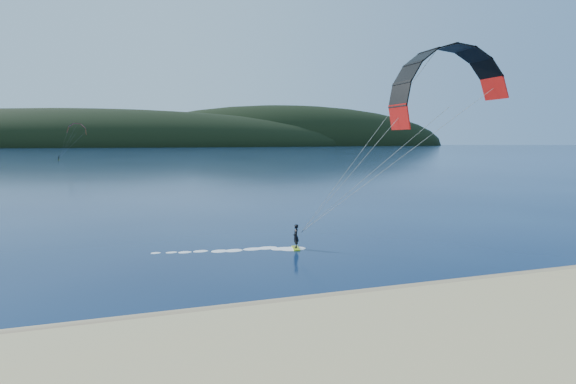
# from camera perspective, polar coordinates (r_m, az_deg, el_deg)

# --- Properties ---
(ground) EXTENTS (1800.00, 1800.00, 0.00)m
(ground) POSITION_cam_1_polar(r_m,az_deg,el_deg) (18.61, 0.61, -19.19)
(ground) COLOR #071533
(ground) RESTS_ON ground
(wet_sand) EXTENTS (220.00, 2.50, 0.10)m
(wet_sand) POSITION_cam_1_polar(r_m,az_deg,el_deg) (22.55, -3.24, -14.38)
(wet_sand) COLOR #85694D
(wet_sand) RESTS_ON ground
(headland) EXTENTS (1200.00, 310.00, 140.00)m
(headland) POSITION_cam_1_polar(r_m,az_deg,el_deg) (761.23, -18.05, 5.37)
(headland) COLOR black
(headland) RESTS_ON ground
(kitesurfer_near) EXTENTS (22.92, 9.76, 14.17)m
(kitesurfer_near) POSITION_cam_1_polar(r_m,az_deg,el_deg) (31.72, 18.37, 9.31)
(kitesurfer_near) COLOR #9FBF16
(kitesurfer_near) RESTS_ON ground
(kitesurfer_far) EXTENTS (12.45, 7.95, 14.66)m
(kitesurfer_far) POSITION_cam_1_polar(r_m,az_deg,el_deg) (213.11, -24.63, 6.68)
(kitesurfer_far) COLOR #9FBF16
(kitesurfer_far) RESTS_ON ground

